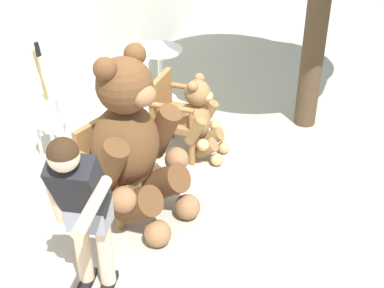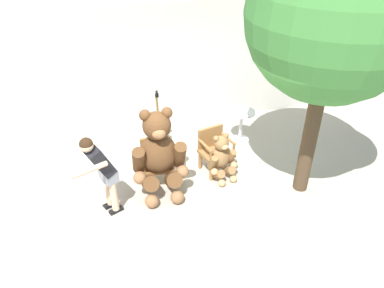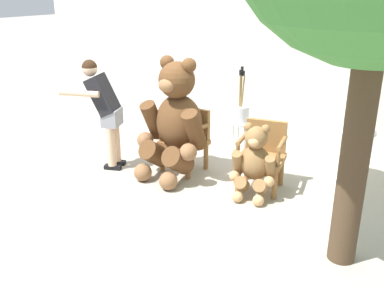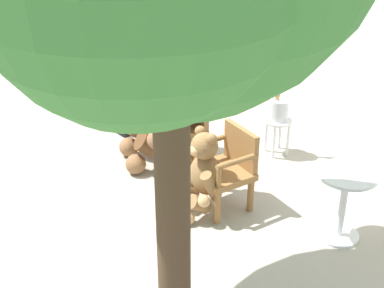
{
  "view_description": "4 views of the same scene",
  "coord_description": "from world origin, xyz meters",
  "px_view_note": "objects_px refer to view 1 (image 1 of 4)",
  "views": [
    {
      "loc": [
        -3.76,
        -2.1,
        3.24
      ],
      "look_at": [
        -0.17,
        -0.07,
        0.65
      ],
      "focal_mm": 50.0,
      "sensor_mm": 36.0,
      "label": 1
    },
    {
      "loc": [
        -1.78,
        -4.9,
        4.45
      ],
      "look_at": [
        -0.01,
        0.2,
        0.92
      ],
      "focal_mm": 35.0,
      "sensor_mm": 36.0,
      "label": 2
    },
    {
      "loc": [
        2.46,
        -4.23,
        2.47
      ],
      "look_at": [
        -0.11,
        -0.06,
        0.65
      ],
      "focal_mm": 40.0,
      "sensor_mm": 36.0,
      "label": 3
    },
    {
      "loc": [
        4.87,
        -1.57,
        3.23
      ],
      "look_at": [
        0.38,
        0.24,
        0.69
      ],
      "focal_mm": 50.0,
      "sensor_mm": 36.0,
      "label": 4
    }
  ],
  "objects_px": {
    "wooden_chair_left": "(112,164)",
    "round_side_table": "(160,69)",
    "teddy_bear_small": "(200,119)",
    "brush_bucket": "(47,106)",
    "teddy_bear_large": "(133,142)",
    "person_visitor": "(82,203)",
    "white_stool": "(51,129)",
    "wooden_chair_right": "(175,113)"
  },
  "relations": [
    {
      "from": "teddy_bear_large",
      "to": "white_stool",
      "type": "bearing_deg",
      "value": 74.94
    },
    {
      "from": "wooden_chair_left",
      "to": "teddy_bear_large",
      "type": "height_order",
      "value": "teddy_bear_large"
    },
    {
      "from": "brush_bucket",
      "to": "teddy_bear_large",
      "type": "bearing_deg",
      "value": -104.96
    },
    {
      "from": "person_visitor",
      "to": "white_stool",
      "type": "distance_m",
      "value": 2.18
    },
    {
      "from": "teddy_bear_small",
      "to": "person_visitor",
      "type": "bearing_deg",
      "value": -173.47
    },
    {
      "from": "wooden_chair_right",
      "to": "wooden_chair_left",
      "type": "bearing_deg",
      "value": 179.97
    },
    {
      "from": "wooden_chair_left",
      "to": "teddy_bear_small",
      "type": "xyz_separation_m",
      "value": [
        1.16,
        -0.29,
        -0.01
      ]
    },
    {
      "from": "white_stool",
      "to": "brush_bucket",
      "type": "height_order",
      "value": "brush_bucket"
    },
    {
      "from": "teddy_bear_large",
      "to": "teddy_bear_small",
      "type": "distance_m",
      "value": 1.22
    },
    {
      "from": "round_side_table",
      "to": "person_visitor",
      "type": "bearing_deg",
      "value": -156.84
    },
    {
      "from": "wooden_chair_left",
      "to": "round_side_table",
      "type": "xyz_separation_m",
      "value": [
        2.07,
        0.78,
        -0.01
      ]
    },
    {
      "from": "wooden_chair_left",
      "to": "teddy_bear_small",
      "type": "bearing_deg",
      "value": -14.09
    },
    {
      "from": "teddy_bear_large",
      "to": "round_side_table",
      "type": "height_order",
      "value": "teddy_bear_large"
    },
    {
      "from": "brush_bucket",
      "to": "round_side_table",
      "type": "bearing_deg",
      "value": -9.56
    },
    {
      "from": "person_visitor",
      "to": "white_stool",
      "type": "relative_size",
      "value": 3.35
    },
    {
      "from": "round_side_table",
      "to": "teddy_bear_large",
      "type": "bearing_deg",
      "value": -153.31
    },
    {
      "from": "teddy_bear_large",
      "to": "teddy_bear_small",
      "type": "xyz_separation_m",
      "value": [
        1.17,
        -0.02,
        -0.34
      ]
    },
    {
      "from": "teddy_bear_large",
      "to": "brush_bucket",
      "type": "distance_m",
      "value": 1.39
    },
    {
      "from": "wooden_chair_right",
      "to": "teddy_bear_large",
      "type": "relative_size",
      "value": 0.53
    },
    {
      "from": "teddy_bear_large",
      "to": "teddy_bear_small",
      "type": "bearing_deg",
      "value": -1.11
    },
    {
      "from": "teddy_bear_large",
      "to": "person_visitor",
      "type": "height_order",
      "value": "teddy_bear_large"
    },
    {
      "from": "white_stool",
      "to": "teddy_bear_small",
      "type": "bearing_deg",
      "value": -59.12
    },
    {
      "from": "wooden_chair_left",
      "to": "wooden_chair_right",
      "type": "distance_m",
      "value": 1.14
    },
    {
      "from": "wooden_chair_right",
      "to": "person_visitor",
      "type": "bearing_deg",
      "value": -165.95
    },
    {
      "from": "teddy_bear_small",
      "to": "brush_bucket",
      "type": "relative_size",
      "value": 1.06
    },
    {
      "from": "white_stool",
      "to": "round_side_table",
      "type": "distance_m",
      "value": 1.75
    },
    {
      "from": "wooden_chair_left",
      "to": "white_stool",
      "type": "xyz_separation_m",
      "value": [
        0.35,
        1.07,
        -0.11
      ]
    },
    {
      "from": "white_stool",
      "to": "wooden_chair_right",
      "type": "bearing_deg",
      "value": -53.4
    },
    {
      "from": "teddy_bear_small",
      "to": "wooden_chair_left",
      "type": "bearing_deg",
      "value": 165.91
    },
    {
      "from": "wooden_chair_right",
      "to": "person_visitor",
      "type": "xyz_separation_m",
      "value": [
        -2.15,
        -0.54,
        0.45
      ]
    },
    {
      "from": "person_visitor",
      "to": "white_stool",
      "type": "bearing_deg",
      "value": 49.84
    },
    {
      "from": "wooden_chair_right",
      "to": "person_visitor",
      "type": "height_order",
      "value": "person_visitor"
    },
    {
      "from": "teddy_bear_large",
      "to": "round_side_table",
      "type": "bearing_deg",
      "value": 26.69
    },
    {
      "from": "teddy_bear_small",
      "to": "white_stool",
      "type": "xyz_separation_m",
      "value": [
        -0.81,
        1.36,
        -0.1
      ]
    },
    {
      "from": "teddy_bear_small",
      "to": "round_side_table",
      "type": "distance_m",
      "value": 1.4
    },
    {
      "from": "wooden_chair_left",
      "to": "round_side_table",
      "type": "relative_size",
      "value": 1.19
    },
    {
      "from": "teddy_bear_large",
      "to": "person_visitor",
      "type": "relative_size",
      "value": 1.05
    },
    {
      "from": "teddy_bear_large",
      "to": "teddy_bear_small",
      "type": "height_order",
      "value": "teddy_bear_large"
    },
    {
      "from": "teddy_bear_large",
      "to": "person_visitor",
      "type": "distance_m",
      "value": 1.04
    },
    {
      "from": "wooden_chair_right",
      "to": "brush_bucket",
      "type": "height_order",
      "value": "brush_bucket"
    },
    {
      "from": "wooden_chair_left",
      "to": "wooden_chair_right",
      "type": "xyz_separation_m",
      "value": [
        1.14,
        -0.0,
        0.0
      ]
    },
    {
      "from": "person_visitor",
      "to": "brush_bucket",
      "type": "xyz_separation_m",
      "value": [
        1.36,
        1.61,
        -0.28
      ]
    }
  ]
}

